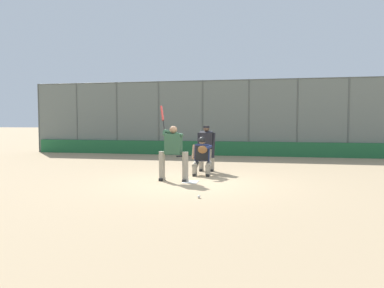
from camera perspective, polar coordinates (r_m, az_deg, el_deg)
The scene contains 11 objects.
ground_plane at distance 10.91m, azimuth -0.26°, elevation -5.84°, with size 160.00×160.00×0.00m, color tan.
home_plate_marker at distance 10.91m, azimuth -0.26°, elevation -5.81°, with size 0.43×0.43×0.01m, color white.
backstop_fence at distance 19.30m, azimuth 5.11°, elevation 4.26°, with size 21.47×0.08×3.88m.
padding_wall at distance 19.25m, azimuth 5.04°, elevation -0.69°, with size 20.96×0.18×0.72m, color #236638.
bleachers_beyond at distance 21.36m, azimuth 10.69°, elevation -0.26°, with size 14.97×1.95×1.16m.
batter_at_plate at distance 11.01m, azimuth -2.89°, elevation -1.08°, with size 1.01×0.72×2.25m.
catcher_behind_plate at distance 12.18m, azimuth 1.53°, elevation -1.76°, with size 0.67×0.78×1.26m.
umpire_home at distance 13.15m, azimuth 2.21°, elevation -0.45°, with size 0.66×0.41×1.62m.
spare_bat_near_backstop at distance 18.64m, azimuth -1.57°, elevation -1.83°, with size 0.61×0.71×0.07m.
fielding_glove_on_dirt at distance 19.15m, azimuth -4.53°, elevation -1.65°, with size 0.27×0.21×0.10m.
baseball_loose at distance 8.68m, azimuth 1.06°, elevation -8.03°, with size 0.07×0.07×0.07m, color white.
Camera 1 is at (-2.24, 10.52, 1.78)m, focal length 35.00 mm.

